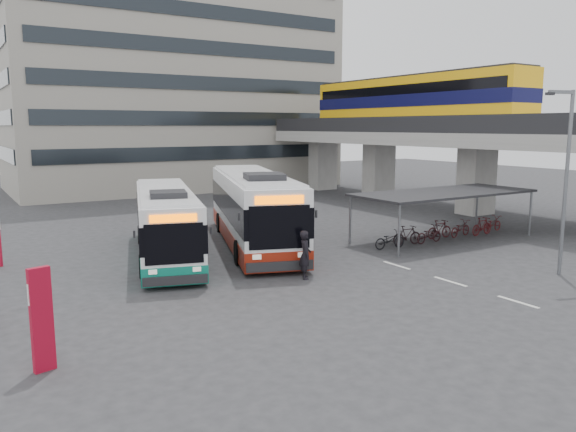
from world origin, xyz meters
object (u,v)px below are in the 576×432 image
bus_teal (166,223)px  lamp_post (565,172)px  bus_main (253,209)px  pedestrian (305,255)px

bus_teal → lamp_post: 16.96m
bus_main → lamp_post: (7.56, -11.76, 2.37)m
bus_main → pedestrian: size_ratio=6.91×
lamp_post → pedestrian: bearing=167.7°
bus_main → lamp_post: 14.18m
bus_main → bus_teal: bus_main is taller
bus_teal → bus_main: bearing=20.7°
bus_main → lamp_post: lamp_post is taller
bus_teal → pedestrian: bearing=-46.5°
bus_teal → pedestrian: 7.34m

